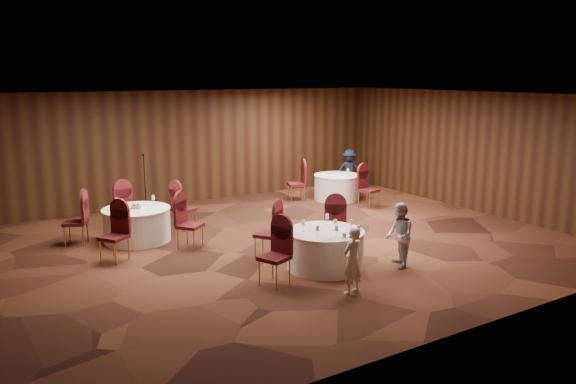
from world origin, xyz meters
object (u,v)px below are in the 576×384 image
mic_stand (146,201)px  woman_a (352,261)px  woman_b (399,235)px  man_c (349,170)px  table_right (337,187)px  table_main (325,249)px  table_left (137,224)px

mic_stand → woman_a: bearing=-77.9°
woman_b → man_c: bearing=176.8°
mic_stand → woman_b: (3.02, -6.04, 0.13)m
table_right → man_c: bearing=36.9°
table_right → woman_a: woman_a is taller
table_main → table_right: size_ratio=1.09×
table_main → table_left: size_ratio=1.00×
mic_stand → woman_b: 6.75m
table_main → table_right: 6.06m
table_right → man_c: (1.07, 0.80, 0.29)m
table_main → woman_b: size_ratio=1.18×
table_left → woman_b: bearing=-49.0°
mic_stand → woman_b: bearing=-63.4°
man_c → woman_a: bearing=-96.9°
table_main → man_c: size_ratio=1.11×
mic_stand → man_c: mic_stand is taller
woman_b → mic_stand: bearing=-126.5°
table_main → woman_a: 1.33m
mic_stand → man_c: bearing=1.6°
table_main → mic_stand: size_ratio=0.87×
mic_stand → woman_a: size_ratio=1.47×
table_main → table_left: 4.44m
mic_stand → woman_a: (1.42, -6.63, 0.08)m
table_main → woman_b: woman_b is taller
man_c → woman_b: bearing=-89.6°
man_c → table_right: bearing=-112.7°
table_left → woman_a: (2.17, -4.93, 0.20)m
table_right → woman_a: bearing=-124.5°
woman_a → man_c: (5.19, 6.81, 0.09)m
table_left → man_c: man_c is taller
woman_a → table_right: bearing=-135.5°
table_right → mic_stand: size_ratio=0.80×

